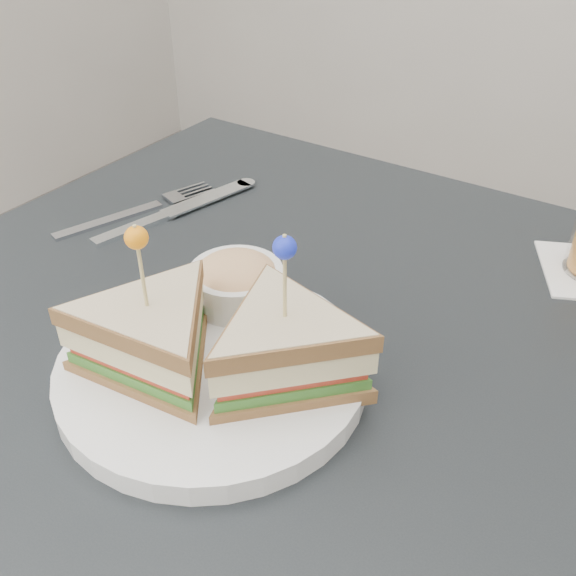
{
  "coord_description": "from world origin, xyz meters",
  "views": [
    {
      "loc": [
        0.26,
        -0.37,
        1.12
      ],
      "look_at": [
        0.01,
        0.01,
        0.8
      ],
      "focal_mm": 40.0,
      "sensor_mm": 36.0,
      "label": 1
    }
  ],
  "objects": [
    {
      "name": "cutlery_knife",
      "position": [
        -0.23,
        0.12,
        0.75
      ],
      "size": [
        0.07,
        0.23,
        0.01
      ],
      "rotation": [
        0.0,
        0.0,
        -0.24
      ],
      "color": "white",
      "rests_on": "table"
    },
    {
      "name": "cutlery_fork",
      "position": [
        -0.26,
        0.11,
        0.75
      ],
      "size": [
        0.09,
        0.2,
        0.01
      ],
      "rotation": [
        0.0,
        0.0,
        -0.33
      ],
      "color": "silver",
      "rests_on": "table"
    },
    {
      "name": "plate_meal",
      "position": [
        -0.0,
        -0.07,
        0.79
      ],
      "size": [
        0.34,
        0.34,
        0.15
      ],
      "rotation": [
        0.0,
        0.0,
        -0.42
      ],
      "color": "white",
      "rests_on": "table"
    },
    {
      "name": "table",
      "position": [
        0.0,
        0.0,
        0.67
      ],
      "size": [
        0.8,
        0.8,
        0.75
      ],
      "color": "black",
      "rests_on": "ground"
    }
  ]
}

